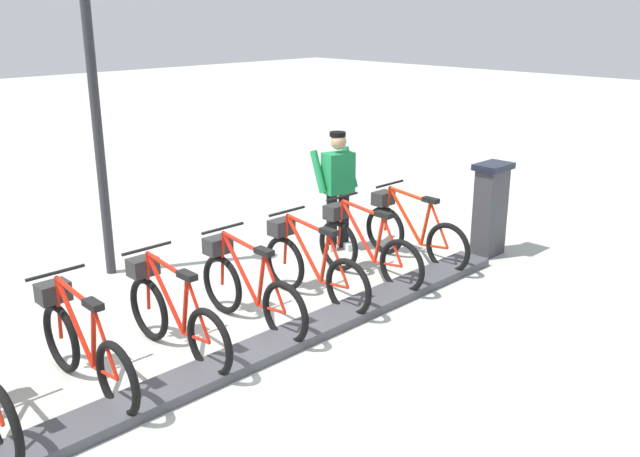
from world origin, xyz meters
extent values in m
plane|color=#B7B9AD|center=(0.00, 0.00, 0.00)|extent=(60.00, 60.00, 0.00)
cube|color=#47474C|center=(0.00, 0.00, 0.05)|extent=(0.44, 7.29, 0.10)
cube|color=#38383D|center=(0.05, -4.02, 0.60)|extent=(0.28, 0.44, 1.20)
cube|color=#194C8C|center=(0.20, -4.02, 0.95)|extent=(0.03, 0.30, 0.40)
cube|color=black|center=(0.05, -4.02, 1.24)|extent=(0.36, 0.52, 0.08)
torus|color=black|center=(0.03, -3.04, 0.33)|extent=(0.67, 0.07, 0.67)
torus|color=black|center=(1.07, -3.05, 0.33)|extent=(0.67, 0.07, 0.67)
cylinder|color=red|center=(0.73, -3.04, 0.61)|extent=(0.60, 0.05, 0.70)
cylinder|color=red|center=(0.39, -3.04, 0.58)|extent=(0.16, 0.05, 0.61)
cylinder|color=red|center=(0.67, -3.04, 0.92)|extent=(0.69, 0.05, 0.11)
cylinder|color=red|center=(0.24, -3.04, 0.31)|extent=(0.43, 0.04, 0.09)
cylinder|color=red|center=(0.18, -3.04, 0.61)|extent=(0.33, 0.03, 0.56)
cylinder|color=red|center=(1.04, -3.05, 0.64)|extent=(0.10, 0.04, 0.62)
cube|color=black|center=(0.33, -3.04, 0.91)|extent=(0.22, 0.10, 0.06)
cylinder|color=black|center=(1.01, -3.05, 1.00)|extent=(0.04, 0.54, 0.03)
cube|color=#2D2D2D|center=(1.12, -3.05, 0.78)|extent=(0.20, 0.28, 0.18)
torus|color=black|center=(0.03, -2.11, 0.33)|extent=(0.67, 0.07, 0.67)
torus|color=black|center=(1.07, -2.12, 0.33)|extent=(0.67, 0.07, 0.67)
cylinder|color=red|center=(0.73, -2.12, 0.61)|extent=(0.60, 0.05, 0.70)
cylinder|color=red|center=(0.39, -2.12, 0.58)|extent=(0.16, 0.05, 0.61)
cylinder|color=red|center=(0.67, -2.12, 0.92)|extent=(0.69, 0.05, 0.11)
cylinder|color=red|center=(0.24, -2.11, 0.31)|extent=(0.43, 0.04, 0.09)
cylinder|color=red|center=(0.18, -2.11, 0.61)|extent=(0.33, 0.03, 0.56)
cylinder|color=red|center=(1.04, -2.12, 0.64)|extent=(0.10, 0.04, 0.62)
cube|color=black|center=(0.33, -2.12, 0.91)|extent=(0.22, 0.10, 0.06)
cylinder|color=black|center=(1.01, -2.12, 1.00)|extent=(0.04, 0.54, 0.03)
cube|color=#2D2D2D|center=(1.12, -2.12, 0.78)|extent=(0.20, 0.28, 0.18)
torus|color=black|center=(0.03, -1.19, 0.33)|extent=(0.67, 0.07, 0.67)
torus|color=black|center=(1.07, -1.19, 0.33)|extent=(0.67, 0.07, 0.67)
cylinder|color=red|center=(0.73, -1.19, 0.61)|extent=(0.60, 0.05, 0.70)
cylinder|color=red|center=(0.39, -1.19, 0.58)|extent=(0.16, 0.05, 0.61)
cylinder|color=red|center=(0.67, -1.19, 0.92)|extent=(0.69, 0.05, 0.11)
cylinder|color=red|center=(0.24, -1.19, 0.31)|extent=(0.43, 0.04, 0.09)
cylinder|color=red|center=(0.18, -1.19, 0.61)|extent=(0.33, 0.03, 0.56)
cylinder|color=red|center=(1.04, -1.19, 0.64)|extent=(0.10, 0.04, 0.62)
cube|color=black|center=(0.33, -1.19, 0.91)|extent=(0.22, 0.10, 0.06)
cylinder|color=black|center=(1.01, -1.19, 1.00)|extent=(0.04, 0.54, 0.03)
cube|color=#2D2D2D|center=(1.12, -1.19, 0.78)|extent=(0.20, 0.28, 0.18)
torus|color=black|center=(0.03, -0.26, 0.33)|extent=(0.67, 0.07, 0.67)
torus|color=black|center=(1.07, -0.27, 0.33)|extent=(0.67, 0.07, 0.67)
cylinder|color=red|center=(0.73, -0.26, 0.61)|extent=(0.60, 0.05, 0.70)
cylinder|color=red|center=(0.39, -0.26, 0.58)|extent=(0.16, 0.05, 0.61)
cylinder|color=red|center=(0.67, -0.26, 0.92)|extent=(0.69, 0.05, 0.11)
cylinder|color=red|center=(0.24, -0.26, 0.31)|extent=(0.43, 0.04, 0.09)
cylinder|color=red|center=(0.18, -0.26, 0.61)|extent=(0.33, 0.03, 0.56)
cylinder|color=red|center=(1.04, -0.27, 0.64)|extent=(0.10, 0.04, 0.62)
cube|color=black|center=(0.33, -0.26, 0.91)|extent=(0.22, 0.10, 0.06)
cylinder|color=black|center=(1.01, -0.27, 1.00)|extent=(0.04, 0.54, 0.03)
cube|color=#2D2D2D|center=(1.12, -0.27, 0.78)|extent=(0.20, 0.28, 0.18)
torus|color=black|center=(0.03, 0.67, 0.33)|extent=(0.67, 0.07, 0.67)
torus|color=black|center=(1.07, 0.66, 0.33)|extent=(0.67, 0.07, 0.67)
cylinder|color=red|center=(0.73, 0.66, 0.61)|extent=(0.60, 0.05, 0.70)
cylinder|color=red|center=(0.39, 0.66, 0.58)|extent=(0.16, 0.05, 0.61)
cylinder|color=red|center=(0.67, 0.66, 0.92)|extent=(0.69, 0.05, 0.11)
cylinder|color=red|center=(0.24, 0.67, 0.31)|extent=(0.43, 0.04, 0.09)
cylinder|color=red|center=(0.18, 0.67, 0.61)|extent=(0.33, 0.03, 0.56)
cylinder|color=red|center=(1.04, 0.66, 0.64)|extent=(0.10, 0.04, 0.62)
cube|color=black|center=(0.33, 0.66, 0.91)|extent=(0.22, 0.10, 0.06)
cylinder|color=black|center=(1.01, 0.66, 1.00)|extent=(0.04, 0.54, 0.03)
cube|color=#2D2D2D|center=(1.12, 0.66, 0.78)|extent=(0.20, 0.28, 0.18)
torus|color=black|center=(0.03, 1.59, 0.33)|extent=(0.67, 0.07, 0.67)
torus|color=black|center=(1.07, 1.59, 0.33)|extent=(0.67, 0.07, 0.67)
cylinder|color=red|center=(0.73, 1.59, 0.61)|extent=(0.60, 0.05, 0.70)
cylinder|color=red|center=(0.39, 1.59, 0.58)|extent=(0.16, 0.05, 0.61)
cylinder|color=red|center=(0.67, 1.59, 0.92)|extent=(0.69, 0.05, 0.11)
cylinder|color=red|center=(0.24, 1.59, 0.31)|extent=(0.43, 0.04, 0.09)
cylinder|color=red|center=(0.18, 1.59, 0.61)|extent=(0.33, 0.03, 0.56)
cylinder|color=red|center=(1.04, 1.59, 0.64)|extent=(0.10, 0.04, 0.62)
cube|color=black|center=(0.33, 1.59, 0.91)|extent=(0.22, 0.10, 0.06)
cylinder|color=black|center=(1.01, 1.59, 1.00)|extent=(0.04, 0.54, 0.03)
cube|color=#2D2D2D|center=(1.12, 1.59, 0.78)|extent=(0.20, 0.28, 0.18)
torus|color=black|center=(0.03, 2.52, 0.33)|extent=(0.67, 0.07, 0.67)
cube|color=white|center=(1.74, -2.62, 0.05)|extent=(0.28, 0.16, 0.10)
cube|color=white|center=(1.58, -2.81, 0.05)|extent=(0.28, 0.16, 0.10)
cylinder|color=black|center=(1.68, -2.62, 0.43)|extent=(0.15, 0.15, 0.82)
cylinder|color=black|center=(1.64, -2.81, 0.43)|extent=(0.15, 0.15, 0.82)
cube|color=#1F8B4B|center=(1.66, -2.72, 1.10)|extent=(0.34, 0.45, 0.56)
cylinder|color=#1F8B4B|center=(1.81, -2.49, 1.13)|extent=(0.35, 0.17, 0.57)
cylinder|color=#1F8B4B|center=(1.70, -2.99, 1.13)|extent=(0.35, 0.17, 0.57)
sphere|color=tan|center=(1.66, -2.72, 1.53)|extent=(0.22, 0.22, 0.22)
cylinder|color=black|center=(1.68, -2.72, 1.63)|extent=(0.22, 0.22, 0.06)
cylinder|color=#2D2D33|center=(3.07, 0.02, 1.81)|extent=(0.12, 0.12, 3.63)
camera|label=1|loc=(-4.74, 3.95, 3.26)|focal=38.87mm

